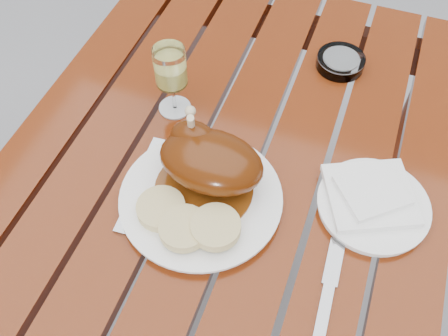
# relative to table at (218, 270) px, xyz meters

# --- Properties ---
(ground) EXTENTS (60.00, 60.00, 0.00)m
(ground) POSITION_rel_table_xyz_m (0.00, 0.00, -0.38)
(ground) COLOR slate
(ground) RESTS_ON ground
(table) EXTENTS (0.80, 1.20, 0.75)m
(table) POSITION_rel_table_xyz_m (0.00, 0.00, 0.00)
(table) COLOR maroon
(table) RESTS_ON ground
(dinner_plate) EXTENTS (0.32, 0.32, 0.02)m
(dinner_plate) POSITION_rel_table_xyz_m (-0.01, -0.05, 0.38)
(dinner_plate) COLOR white
(dinner_plate) RESTS_ON table
(roast_duck) EXTENTS (0.18, 0.17, 0.13)m
(roast_duck) POSITION_rel_table_xyz_m (-0.01, -0.00, 0.44)
(roast_duck) COLOR #5F2C0A
(roast_duck) RESTS_ON dinner_plate
(bread_dumplings) EXTENTS (0.18, 0.10, 0.03)m
(bread_dumplings) POSITION_rel_table_xyz_m (-0.01, -0.11, 0.41)
(bread_dumplings) COLOR #CAB97B
(bread_dumplings) RESTS_ON dinner_plate
(wine_glass) EXTENTS (0.08, 0.08, 0.15)m
(wine_glass) POSITION_rel_table_xyz_m (-0.14, 0.14, 0.45)
(wine_glass) COLOR #E6E168
(wine_glass) RESTS_ON table
(side_plate) EXTENTS (0.22, 0.22, 0.02)m
(side_plate) POSITION_rel_table_xyz_m (0.27, 0.04, 0.38)
(side_plate) COLOR white
(side_plate) RESTS_ON table
(napkin) EXTENTS (0.19, 0.18, 0.01)m
(napkin) POSITION_rel_table_xyz_m (0.26, 0.05, 0.40)
(napkin) COLOR white
(napkin) RESTS_ON side_plate
(ashtray) EXTENTS (0.10, 0.10, 0.03)m
(ashtray) POSITION_rel_table_xyz_m (0.14, 0.37, 0.39)
(ashtray) COLOR #B2B7BC
(ashtray) RESTS_ON table
(fork) EXTENTS (0.03, 0.19, 0.01)m
(fork) POSITION_rel_table_xyz_m (-0.12, -0.06, 0.38)
(fork) COLOR gray
(fork) RESTS_ON table
(knife) EXTENTS (0.03, 0.18, 0.01)m
(knife) POSITION_rel_table_xyz_m (0.23, -0.16, 0.38)
(knife) COLOR gray
(knife) RESTS_ON table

